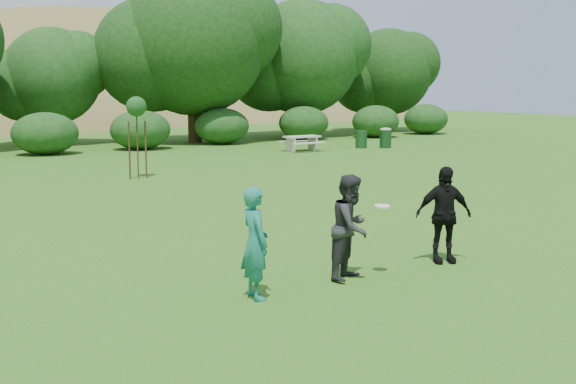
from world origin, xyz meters
name	(u,v)px	position (x,y,z in m)	size (l,w,h in m)	color
ground	(384,278)	(0.00, 0.00, 0.00)	(120.00, 120.00, 0.00)	#19470C
player_teal	(255,243)	(-2.42, 0.20, 0.86)	(0.63, 0.41, 1.73)	#186E5F
player_grey	(351,227)	(-0.50, 0.29, 0.89)	(0.86, 0.67, 1.78)	#252628
player_black	(443,215)	(1.62, 0.26, 0.89)	(1.05, 0.44, 1.78)	black
trash_can_near	(361,139)	(15.60, 20.02, 0.45)	(0.60, 0.60, 0.90)	#163D1B
frisbee	(382,206)	(0.01, 0.10, 1.22)	(0.27, 0.27, 0.04)	white
sapling	(136,109)	(1.39, 14.71, 2.42)	(0.70, 0.70, 2.85)	#382716
picnic_table	(302,141)	(12.01, 20.16, 0.52)	(1.80, 1.48, 0.76)	#B6B3A8
trash_can_lidded	(386,137)	(16.69, 19.38, 0.54)	(0.60, 0.60, 1.05)	#143718
tree_row	(68,53)	(3.23, 28.68, 4.87)	(53.92, 10.38, 9.62)	#3A2616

